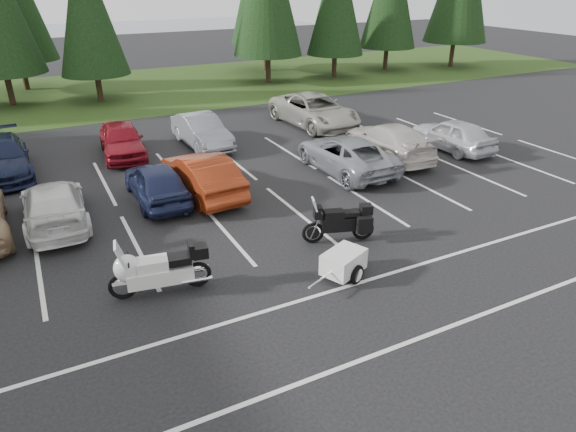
{
  "coord_description": "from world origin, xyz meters",
  "views": [
    {
      "loc": [
        -4.31,
        -12.82,
        7.43
      ],
      "look_at": [
        2.02,
        -0.5,
        0.81
      ],
      "focal_mm": 32.0,
      "sensor_mm": 36.0,
      "label": 1
    }
  ],
  "objects_px": {
    "car_near_3": "(54,205)",
    "car_far_4": "(314,110)",
    "car_near_8": "(453,134)",
    "car_near_5": "(202,175)",
    "adventure_motorcycle": "(339,219)",
    "car_far_2": "(122,140)",
    "cargo_trailer": "(343,264)",
    "touring_motorcycle": "(159,266)",
    "car_near_7": "(388,141)",
    "car_far_3": "(202,131)",
    "car_near_6": "(346,154)",
    "car_near_4": "(157,182)",
    "car_far_1": "(1,157)"
  },
  "relations": [
    {
      "from": "car_far_2",
      "to": "car_far_3",
      "type": "bearing_deg",
      "value": 0.21
    },
    {
      "from": "car_near_8",
      "to": "car_far_3",
      "type": "distance_m",
      "value": 11.53
    },
    {
      "from": "touring_motorcycle",
      "to": "adventure_motorcycle",
      "type": "bearing_deg",
      "value": 12.51
    },
    {
      "from": "car_near_8",
      "to": "adventure_motorcycle",
      "type": "bearing_deg",
      "value": 26.7
    },
    {
      "from": "car_far_4",
      "to": "car_near_8",
      "type": "bearing_deg",
      "value": -64.72
    },
    {
      "from": "car_near_5",
      "to": "adventure_motorcycle",
      "type": "bearing_deg",
      "value": 110.88
    },
    {
      "from": "car_near_3",
      "to": "car_near_5",
      "type": "height_order",
      "value": "car_near_5"
    },
    {
      "from": "car_near_6",
      "to": "car_far_4",
      "type": "distance_m",
      "value": 6.94
    },
    {
      "from": "adventure_motorcycle",
      "to": "cargo_trailer",
      "type": "bearing_deg",
      "value": -100.16
    },
    {
      "from": "car_far_1",
      "to": "adventure_motorcycle",
      "type": "xyz_separation_m",
      "value": [
        8.94,
        -10.94,
        0.01
      ]
    },
    {
      "from": "car_near_8",
      "to": "car_far_2",
      "type": "distance_m",
      "value": 14.86
    },
    {
      "from": "car_far_3",
      "to": "car_near_3",
      "type": "bearing_deg",
      "value": -143.25
    },
    {
      "from": "cargo_trailer",
      "to": "adventure_motorcycle",
      "type": "xyz_separation_m",
      "value": [
        0.97,
        1.79,
        0.36
      ]
    },
    {
      "from": "car_near_6",
      "to": "car_far_2",
      "type": "xyz_separation_m",
      "value": [
        -7.75,
        6.1,
        0.03
      ]
    },
    {
      "from": "car_near_5",
      "to": "car_near_3",
      "type": "bearing_deg",
      "value": -1.73
    },
    {
      "from": "car_near_7",
      "to": "car_far_4",
      "type": "xyz_separation_m",
      "value": [
        -0.29,
        5.97,
        0.06
      ]
    },
    {
      "from": "car_far_2",
      "to": "touring_motorcycle",
      "type": "height_order",
      "value": "touring_motorcycle"
    },
    {
      "from": "car_near_3",
      "to": "car_near_8",
      "type": "relative_size",
      "value": 1.11
    },
    {
      "from": "touring_motorcycle",
      "to": "adventure_motorcycle",
      "type": "height_order",
      "value": "touring_motorcycle"
    },
    {
      "from": "car_far_1",
      "to": "adventure_motorcycle",
      "type": "bearing_deg",
      "value": -53.25
    },
    {
      "from": "car_near_4",
      "to": "car_near_8",
      "type": "xyz_separation_m",
      "value": [
        13.48,
        -0.36,
        0.01
      ]
    },
    {
      "from": "car_near_3",
      "to": "cargo_trailer",
      "type": "relative_size",
      "value": 2.79
    },
    {
      "from": "car_near_3",
      "to": "car_far_4",
      "type": "xyz_separation_m",
      "value": [
        13.31,
        6.45,
        0.13
      ]
    },
    {
      "from": "car_far_2",
      "to": "car_far_4",
      "type": "bearing_deg",
      "value": 7.36
    },
    {
      "from": "car_near_6",
      "to": "car_near_3",
      "type": "bearing_deg",
      "value": -0.61
    },
    {
      "from": "car_near_6",
      "to": "car_far_3",
      "type": "xyz_separation_m",
      "value": [
        -4.17,
        5.81,
        0.02
      ]
    },
    {
      "from": "car_near_3",
      "to": "car_far_3",
      "type": "relative_size",
      "value": 1.06
    },
    {
      "from": "car_near_8",
      "to": "car_far_4",
      "type": "bearing_deg",
      "value": -63.16
    },
    {
      "from": "car_near_6",
      "to": "car_near_8",
      "type": "distance_m",
      "value": 5.85
    },
    {
      "from": "car_far_4",
      "to": "adventure_motorcycle",
      "type": "xyz_separation_m",
      "value": [
        -5.83,
        -11.62,
        -0.06
      ]
    },
    {
      "from": "car_near_4",
      "to": "car_near_5",
      "type": "bearing_deg",
      "value": 173.52
    },
    {
      "from": "car_near_4",
      "to": "car_near_8",
      "type": "distance_m",
      "value": 13.49
    },
    {
      "from": "cargo_trailer",
      "to": "car_far_2",
      "type": "bearing_deg",
      "value": 80.72
    },
    {
      "from": "car_far_1",
      "to": "car_far_2",
      "type": "relative_size",
      "value": 1.17
    },
    {
      "from": "car_near_4",
      "to": "adventure_motorcycle",
      "type": "relative_size",
      "value": 1.7
    },
    {
      "from": "car_near_8",
      "to": "adventure_motorcycle",
      "type": "relative_size",
      "value": 1.72
    },
    {
      "from": "car_near_5",
      "to": "touring_motorcycle",
      "type": "xyz_separation_m",
      "value": [
        -3.01,
        -5.64,
        0.02
      ]
    },
    {
      "from": "car_near_8",
      "to": "car_far_4",
      "type": "distance_m",
      "value": 7.36
    },
    {
      "from": "car_near_6",
      "to": "cargo_trailer",
      "type": "xyz_separation_m",
      "value": [
        -4.51,
        -6.85,
        -0.32
      ]
    },
    {
      "from": "cargo_trailer",
      "to": "car_near_8",
      "type": "bearing_deg",
      "value": 10.57
    },
    {
      "from": "car_near_3",
      "to": "car_far_2",
      "type": "xyz_separation_m",
      "value": [
        3.28,
        6.0,
        0.06
      ]
    },
    {
      "from": "car_near_8",
      "to": "car_far_2",
      "type": "relative_size",
      "value": 0.97
    },
    {
      "from": "car_near_5",
      "to": "car_near_8",
      "type": "distance_m",
      "value": 11.86
    },
    {
      "from": "car_near_3",
      "to": "car_near_7",
      "type": "height_order",
      "value": "car_near_7"
    },
    {
      "from": "cargo_trailer",
      "to": "adventure_motorcycle",
      "type": "bearing_deg",
      "value": 38.28
    },
    {
      "from": "car_near_3",
      "to": "cargo_trailer",
      "type": "distance_m",
      "value": 9.53
    },
    {
      "from": "touring_motorcycle",
      "to": "cargo_trailer",
      "type": "distance_m",
      "value": 4.77
    },
    {
      "from": "car_near_4",
      "to": "car_far_1",
      "type": "bearing_deg",
      "value": -48.09
    },
    {
      "from": "car_near_5",
      "to": "car_near_7",
      "type": "bearing_deg",
      "value": 178.14
    },
    {
      "from": "car_near_5",
      "to": "car_near_6",
      "type": "relative_size",
      "value": 0.9
    }
  ]
}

